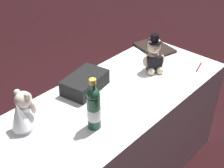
# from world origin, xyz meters

# --- Properties ---
(reception_table) EXTENTS (1.78, 0.71, 0.79)m
(reception_table) POSITION_xyz_m (0.00, 0.00, 0.40)
(reception_table) COLOR white
(reception_table) RESTS_ON ground_plane
(teddy_bear_groom) EXTENTS (0.15, 0.15, 0.28)m
(teddy_bear_groom) POSITION_xyz_m (0.45, 0.01, 0.90)
(teddy_bear_groom) COLOR beige
(teddy_bear_groom) RESTS_ON reception_table
(teddy_bear_bride) EXTENTS (0.20, 0.16, 0.24)m
(teddy_bear_bride) POSITION_xyz_m (-0.53, 0.16, 0.90)
(teddy_bear_bride) COLOR white
(teddy_bear_bride) RESTS_ON reception_table
(champagne_bottle) EXTENTS (0.08, 0.08, 0.31)m
(champagne_bottle) POSITION_xyz_m (-0.27, -0.12, 0.92)
(champagne_bottle) COLOR #1A432C
(champagne_bottle) RESTS_ON reception_table
(signing_pen) EXTENTS (0.15, 0.05, 0.01)m
(signing_pen) POSITION_xyz_m (0.72, -0.22, 0.80)
(signing_pen) COLOR maroon
(signing_pen) RESTS_ON reception_table
(gift_case_black) EXTENTS (0.33, 0.24, 0.10)m
(gift_case_black) POSITION_xyz_m (-0.05, 0.19, 0.84)
(gift_case_black) COLOR black
(gift_case_black) RESTS_ON reception_table
(guestbook) EXTENTS (0.29, 0.35, 0.02)m
(guestbook) POSITION_xyz_m (0.73, 0.20, 0.80)
(guestbook) COLOR black
(guestbook) RESTS_ON reception_table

